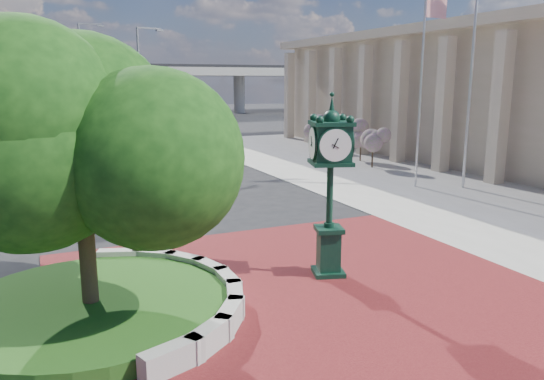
{
  "coord_description": "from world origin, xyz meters",
  "views": [
    {
      "loc": [
        -5.84,
        -11.72,
        5.21
      ],
      "look_at": [
        0.1,
        1.5,
        2.2
      ],
      "focal_mm": 35.0,
      "sensor_mm": 36.0,
      "label": 1
    }
  ],
  "objects_px": {
    "post_clock": "(330,179)",
    "flagpole_b": "(472,64)",
    "flagpole_a": "(421,90)",
    "street_lamp_near": "(142,81)",
    "parked_car": "(151,130)",
    "street_lamp_far": "(84,71)"
  },
  "relations": [
    {
      "from": "flagpole_b",
      "to": "street_lamp_near",
      "type": "bearing_deg",
      "value": 121.77
    },
    {
      "from": "post_clock",
      "to": "street_lamp_near",
      "type": "xyz_separation_m",
      "value": [
        0.28,
        26.72,
        2.52
      ]
    },
    {
      "from": "street_lamp_far",
      "to": "parked_car",
      "type": "bearing_deg",
      "value": -43.37
    },
    {
      "from": "parked_car",
      "to": "flagpole_b",
      "type": "relative_size",
      "value": 0.41
    },
    {
      "from": "post_clock",
      "to": "street_lamp_near",
      "type": "bearing_deg",
      "value": 89.4
    },
    {
      "from": "parked_car",
      "to": "street_lamp_far",
      "type": "distance_m",
      "value": 8.68
    },
    {
      "from": "flagpole_b",
      "to": "street_lamp_far",
      "type": "height_order",
      "value": "flagpole_b"
    },
    {
      "from": "street_lamp_far",
      "to": "flagpole_a",
      "type": "bearing_deg",
      "value": -69.3
    },
    {
      "from": "post_clock",
      "to": "flagpole_a",
      "type": "distance_m",
      "value": 13.58
    },
    {
      "from": "flagpole_a",
      "to": "parked_car",
      "type": "bearing_deg",
      "value": 104.71
    },
    {
      "from": "parked_car",
      "to": "street_lamp_far",
      "type": "relative_size",
      "value": 0.46
    },
    {
      "from": "post_clock",
      "to": "flagpole_b",
      "type": "relative_size",
      "value": 0.42
    },
    {
      "from": "post_clock",
      "to": "parked_car",
      "type": "xyz_separation_m",
      "value": [
        2.77,
        36.77,
        -1.84
      ]
    },
    {
      "from": "post_clock",
      "to": "flagpole_a",
      "type": "height_order",
      "value": "flagpole_a"
    },
    {
      "from": "parked_car",
      "to": "street_lamp_far",
      "type": "bearing_deg",
      "value": 138.82
    },
    {
      "from": "flagpole_a",
      "to": "street_lamp_near",
      "type": "relative_size",
      "value": 1.05
    },
    {
      "from": "post_clock",
      "to": "parked_car",
      "type": "distance_m",
      "value": 36.92
    },
    {
      "from": "flagpole_a",
      "to": "flagpole_b",
      "type": "distance_m",
      "value": 2.59
    },
    {
      "from": "parked_car",
      "to": "flagpole_a",
      "type": "distance_m",
      "value": 29.17
    },
    {
      "from": "post_clock",
      "to": "street_lamp_near",
      "type": "distance_m",
      "value": 26.84
    },
    {
      "from": "street_lamp_near",
      "to": "street_lamp_far",
      "type": "xyz_separation_m",
      "value": [
        -2.53,
        14.79,
        0.89
      ]
    },
    {
      "from": "street_lamp_far",
      "to": "flagpole_b",
      "type": "bearing_deg",
      "value": -67.06
    }
  ]
}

